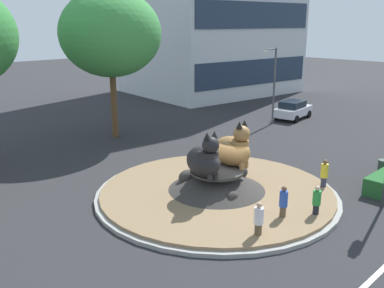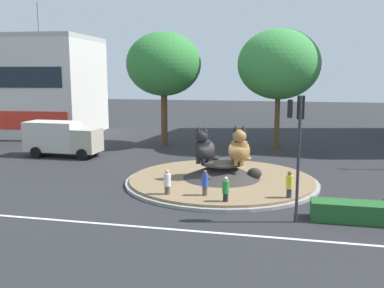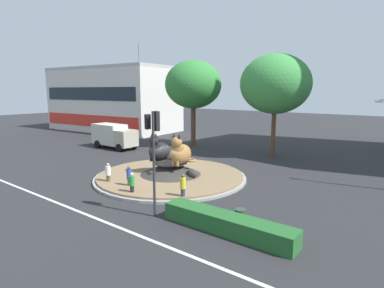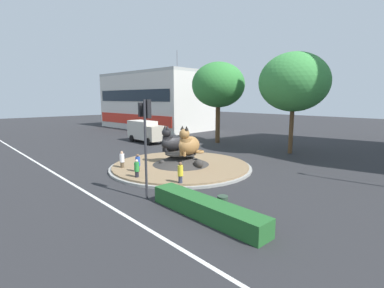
{
  "view_description": "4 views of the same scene",
  "coord_description": "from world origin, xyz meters",
  "views": [
    {
      "loc": [
        -14.71,
        -13.16,
        8.3
      ],
      "look_at": [
        0.85,
        2.59,
        1.96
      ],
      "focal_mm": 39.97,
      "sensor_mm": 36.0,
      "label": 1
    },
    {
      "loc": [
        3.92,
        -25.98,
        6.78
      ],
      "look_at": [
        -1.94,
        0.28,
        2.34
      ],
      "focal_mm": 40.45,
      "sensor_mm": 36.0,
      "label": 2
    },
    {
      "loc": [
        16.05,
        -18.19,
        6.86
      ],
      "look_at": [
        0.2,
        2.54,
        2.41
      ],
      "focal_mm": 29.45,
      "sensor_mm": 36.0,
      "label": 3
    },
    {
      "loc": [
        17.95,
        -15.16,
        5.85
      ],
      "look_at": [
        -0.16,
        1.44,
        1.88
      ],
      "focal_mm": 26.49,
      "sensor_mm": 36.0,
      "label": 4
    }
  ],
  "objects": [
    {
      "name": "cat_statue_black",
      "position": [
        -1.08,
        -0.2,
        2.15
      ],
      "size": [
        1.7,
        2.36,
        2.27
      ],
      "rotation": [
        0.0,
        0.0,
        -1.69
      ],
      "color": "black",
      "rests_on": "roundabout_island"
    },
    {
      "name": "second_tree_near_tower",
      "position": [
        2.98,
        12.91,
        7.5
      ],
      "size": [
        7.17,
        7.17,
        10.57
      ],
      "color": "brown",
      "rests_on": "ground"
    },
    {
      "name": "pedestrian_green_shirt",
      "position": [
        0.96,
        -4.9,
        0.84
      ],
      "size": [
        0.35,
        0.35,
        1.61
      ],
      "rotation": [
        0.0,
        0.0,
        2.81
      ],
      "color": "black",
      "rests_on": "ground"
    },
    {
      "name": "traffic_light_mast",
      "position": [
        4.37,
        -6.28,
        4.21
      ],
      "size": [
        0.76,
        0.49,
        5.79
      ],
      "rotation": [
        0.0,
        0.0,
        1.46
      ],
      "color": "#2D2D33",
      "rests_on": "ground"
    },
    {
      "name": "broadleaf_tree_behind_island",
      "position": [
        -7.36,
        12.67,
        7.55
      ],
      "size": [
        6.84,
        6.84,
        10.49
      ],
      "color": "brown",
      "rests_on": "ground"
    },
    {
      "name": "pedestrian_white_shirt",
      "position": [
        -2.29,
        -4.26,
        0.87
      ],
      "size": [
        0.38,
        0.38,
        1.66
      ],
      "rotation": [
        0.0,
        0.0,
        5.54
      ],
      "color": "brown",
      "rests_on": "ground"
    },
    {
      "name": "delivery_box_truck",
      "position": [
        -14.06,
        5.71,
        1.55
      ],
      "size": [
        6.17,
        2.62,
        2.85
      ],
      "rotation": [
        0.0,
        0.0,
        -0.02
      ],
      "color": "#B7AD99",
      "rests_on": "ground"
    },
    {
      "name": "cat_statue_tabby",
      "position": [
        1.1,
        -0.12,
        2.19
      ],
      "size": [
        1.52,
        2.44,
        2.39
      ],
      "rotation": [
        0.0,
        0.0,
        -1.47
      ],
      "color": "#9E703D",
      "rests_on": "roundabout_island"
    },
    {
      "name": "pedestrian_yellow_shirt",
      "position": [
        4.11,
        -3.52,
        0.92
      ],
      "size": [
        0.36,
        0.36,
        1.74
      ],
      "rotation": [
        0.0,
        0.0,
        3.88
      ],
      "color": "#33384C",
      "rests_on": "ground"
    },
    {
      "name": "ground_plane",
      "position": [
        0.0,
        0.0,
        0.0
      ],
      "size": [
        160.0,
        160.0,
        0.0
      ],
      "primitive_type": "plane",
      "color": "#28282B"
    },
    {
      "name": "clipped_hedge_strip",
      "position": [
        8.61,
        -5.67,
        0.45
      ],
      "size": [
        7.0,
        1.2,
        0.9
      ],
      "primitive_type": "cube",
      "color": "#235B28",
      "rests_on": "ground"
    },
    {
      "name": "lane_centreline",
      "position": [
        0.0,
        -8.52,
        0.0
      ],
      "size": [
        112.0,
        0.2,
        0.01
      ],
      "primitive_type": "cube",
      "color": "silver",
      "rests_on": "ground"
    },
    {
      "name": "litter_bin",
      "position": [
        8.77,
        -4.61,
        0.45
      ],
      "size": [
        0.56,
        0.56,
        0.9
      ],
      "color": "#2D4233",
      "rests_on": "ground"
    },
    {
      "name": "shophouse_block",
      "position": [
        -28.49,
        17.39,
        5.36
      ],
      "size": [
        23.19,
        12.3,
        14.68
      ],
      "rotation": [
        0.0,
        0.0,
        0.07
      ],
      "color": "silver",
      "rests_on": "ground"
    },
    {
      "name": "pedestrian_blue_shirt",
      "position": [
        -0.27,
        -4.04,
        0.9
      ],
      "size": [
        0.35,
        0.35,
        1.7
      ],
      "rotation": [
        0.0,
        0.0,
        3.38
      ],
      "color": "brown",
      "rests_on": "ground"
    },
    {
      "name": "roundabout_island",
      "position": [
        0.01,
        0.01,
        0.4
      ],
      "size": [
        11.91,
        11.91,
        1.32
      ],
      "color": "gray",
      "rests_on": "ground"
    }
  ]
}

